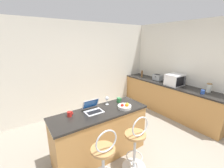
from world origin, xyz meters
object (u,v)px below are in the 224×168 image
at_px(bar_stool_near, 104,161).
at_px(wine_glass_tall, 107,99).
at_px(microwave, 175,80).
at_px(toaster, 157,77).
at_px(laptop, 93,108).
at_px(fruit_bowl, 125,106).
at_px(bar_stool_far, 136,145).
at_px(mug_red, 70,114).
at_px(mug_blue, 203,92).
at_px(storage_jar, 209,88).
at_px(mug_green, 119,100).
at_px(pepper_mill, 142,74).

relative_size(bar_stool_near, wine_glass_tall, 6.18).
xyz_separation_m(microwave, toaster, (0.06, 0.63, -0.06)).
height_order(laptop, fruit_bowl, laptop).
xyz_separation_m(bar_stool_far, mug_red, (-0.79, 0.74, 0.47)).
distance_m(microwave, mug_blue, 0.81).
bearing_deg(toaster, storage_jar, -86.69).
bearing_deg(mug_green, wine_glass_tall, 170.78).
xyz_separation_m(toaster, mug_green, (-2.06, -0.72, -0.04)).
distance_m(bar_stool_far, laptop, 0.93).
relative_size(microwave, pepper_mill, 2.04).
xyz_separation_m(laptop, toaster, (2.67, 0.78, 0.04)).
xyz_separation_m(bar_stool_near, bar_stool_far, (0.60, 0.00, 0.00)).
relative_size(fruit_bowl, wine_glass_tall, 1.56).
height_order(microwave, wine_glass_tall, microwave).
xyz_separation_m(mug_red, mug_green, (1.02, 0.02, 0.00)).
xyz_separation_m(storage_jar, pepper_mill, (-0.18, 2.03, 0.00)).
distance_m(mug_blue, mug_green, 2.03).
xyz_separation_m(storage_jar, mug_red, (-3.15, 0.71, -0.07)).
bearing_deg(storage_jar, bar_stool_near, -179.50).
distance_m(microwave, pepper_mill, 1.21).
bearing_deg(fruit_bowl, microwave, 10.23).
bearing_deg(mug_green, pepper_mill, 33.57).
bearing_deg(microwave, bar_stool_far, -159.27).
relative_size(laptop, mug_green, 3.18).
bearing_deg(fruit_bowl, wine_glass_tall, 117.39).
height_order(fruit_bowl, mug_green, fruit_bowl).
distance_m(mug_red, mug_green, 1.02).
bearing_deg(microwave, fruit_bowl, -169.77).
bearing_deg(bar_stool_near, wine_glass_tall, 54.54).
relative_size(storage_jar, pepper_mill, 0.93).
bearing_deg(fruit_bowl, mug_red, 163.73).
distance_m(microwave, wine_glass_tall, 2.26).
xyz_separation_m(bar_stool_far, mug_blue, (2.13, 0.04, 0.47)).
distance_m(bar_stool_near, storage_jar, 3.01).
bearing_deg(bar_stool_far, wine_glass_tall, 92.52).
height_order(bar_stool_far, mug_blue, bar_stool_far).
distance_m(storage_jar, wine_glass_tall, 2.52).
distance_m(microwave, mug_green, 2.00).
bearing_deg(mug_red, microwave, 1.99).
bearing_deg(fruit_bowl, laptop, 156.42).
height_order(laptop, toaster, laptop).
bearing_deg(mug_blue, bar_stool_near, -179.10).
relative_size(laptop, mug_red, 3.34).
distance_m(microwave, fruit_bowl, 2.12).
height_order(bar_stool_near, pepper_mill, pepper_mill).
bearing_deg(wine_glass_tall, toaster, 16.35).
distance_m(wine_glass_tall, pepper_mill, 2.55).
height_order(bar_stool_far, laptop, laptop).
bearing_deg(storage_jar, toaster, 93.31).
xyz_separation_m(fruit_bowl, mug_blue, (1.99, -0.42, 0.01)).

